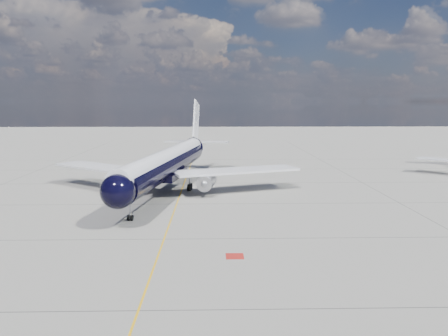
{
  "coord_description": "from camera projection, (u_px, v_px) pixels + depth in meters",
  "views": [
    {
      "loc": [
        4.98,
        -46.89,
        13.53
      ],
      "look_at": [
        6.45,
        15.55,
        4.0
      ],
      "focal_mm": 35.0,
      "sensor_mm": 36.0,
      "label": 1
    }
  ],
  "objects": [
    {
      "name": "taxiway_centerline",
      "position": [
        184.0,
        183.0,
        72.97
      ],
      "size": [
        0.16,
        160.0,
        0.01
      ],
      "primitive_type": "cube",
      "color": "#E1A20B",
      "rests_on": "ground"
    },
    {
      "name": "main_airliner",
      "position": [
        169.0,
        162.0,
        66.63
      ],
      "size": [
        39.34,
        48.32,
        14.0
      ],
      "rotation": [
        0.0,
        0.0,
        -0.16
      ],
      "color": "black",
      "rests_on": "ground"
    },
    {
      "name": "ground",
      "position": [
        186.0,
        178.0,
        77.91
      ],
      "size": [
        320.0,
        320.0,
        0.0
      ],
      "primitive_type": "plane",
      "color": "gray",
      "rests_on": "ground"
    },
    {
      "name": "red_marking",
      "position": [
        235.0,
        256.0,
        38.54
      ],
      "size": [
        1.6,
        1.6,
        0.01
      ],
      "primitive_type": "cube",
      "color": "maroon",
      "rests_on": "ground"
    }
  ]
}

